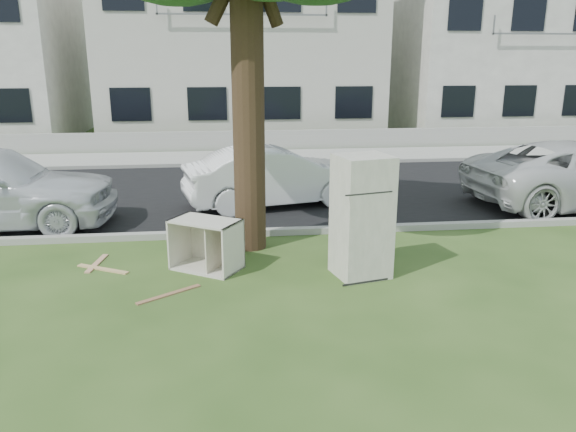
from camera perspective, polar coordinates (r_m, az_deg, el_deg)
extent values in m
plane|color=#2C4719|center=(8.40, -0.39, -7.02)|extent=(120.00, 120.00, 0.00)
cube|color=black|center=(14.10, -3.04, 2.48)|extent=(120.00, 7.00, 0.01)
cube|color=gray|center=(10.69, -1.82, -1.93)|extent=(120.00, 0.18, 0.12)
cube|color=gray|center=(17.57, -3.78, 5.13)|extent=(120.00, 0.18, 0.12)
cube|color=gray|center=(18.99, -4.01, 5.95)|extent=(120.00, 2.80, 0.01)
cube|color=gray|center=(20.51, -4.25, 7.66)|extent=(120.00, 0.15, 0.70)
cylinder|color=black|center=(9.52, -4.07, 11.83)|extent=(0.54, 0.54, 5.20)
cube|color=beige|center=(25.21, -4.91, 16.58)|extent=(11.00, 8.00, 7.20)
cube|color=silver|center=(28.27, 21.14, 14.93)|extent=(10.00, 8.00, 6.60)
cube|color=beige|center=(8.56, 7.51, -0.06)|extent=(0.92, 0.88, 1.87)
cube|color=silver|center=(8.98, -8.31, -2.88)|extent=(1.22, 1.10, 0.81)
cube|color=#875E41|center=(8.23, -11.99, -7.79)|extent=(0.88, 0.64, 0.02)
cube|color=tan|center=(9.44, -18.31, -5.13)|extent=(0.88, 0.54, 0.02)
cube|color=tan|center=(9.72, -18.86, -4.58)|extent=(0.22, 0.83, 0.02)
imported|color=white|center=(12.66, -1.29, 4.04)|extent=(4.28, 2.27, 1.34)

